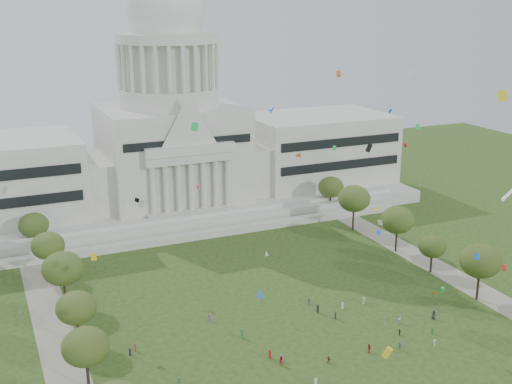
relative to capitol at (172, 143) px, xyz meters
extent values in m
plane|color=#2D4217|center=(0.00, -113.59, -22.30)|extent=(400.00, 400.00, 0.00)
cube|color=silver|center=(0.00, 1.41, -20.30)|extent=(160.00, 60.00, 4.00)
cube|color=silver|center=(0.00, -31.59, -21.30)|extent=(130.00, 3.00, 2.00)
cube|color=silver|center=(0.00, -23.59, -19.80)|extent=(140.00, 3.00, 5.00)
cube|color=beige|center=(55.00, 0.41, -7.30)|extent=(50.00, 34.00, 22.00)
cube|color=beige|center=(-27.00, -1.59, -10.30)|extent=(12.00, 26.00, 16.00)
cube|color=beige|center=(27.00, -1.59, -10.30)|extent=(12.00, 26.00, 16.00)
cube|color=beige|center=(0.00, 0.41, -4.30)|extent=(44.00, 38.00, 28.00)
cube|color=beige|center=(0.00, -19.59, -1.10)|extent=(28.00, 3.00, 2.40)
cube|color=black|center=(55.00, -16.79, -5.30)|extent=(46.00, 0.40, 11.00)
cylinder|color=beige|center=(0.00, 0.41, 15.10)|extent=(32.00, 32.00, 6.00)
cylinder|color=beige|center=(0.00, 0.41, 25.10)|extent=(28.00, 28.00, 14.00)
cylinder|color=silver|center=(0.00, 0.41, 33.60)|extent=(32.40, 32.40, 3.00)
cylinder|color=beige|center=(0.00, 0.41, 39.10)|extent=(22.00, 22.00, 8.00)
ellipsoid|color=white|center=(0.00, 0.41, 43.10)|extent=(25.00, 25.00, 26.20)
cube|color=gray|center=(-48.00, -83.59, -22.28)|extent=(8.00, 160.00, 0.04)
cube|color=gray|center=(48.00, -83.59, -22.28)|extent=(8.00, 160.00, 0.04)
cylinder|color=black|center=(-45.04, -96.29, -19.56)|extent=(0.56, 0.56, 5.47)
ellipsoid|color=#3B4D1B|center=(-45.04, -96.29, -13.77)|extent=(8.42, 8.42, 6.89)
cylinder|color=black|center=(44.17, -96.15, -19.19)|extent=(0.56, 0.56, 6.20)
ellipsoid|color=#364617|center=(44.17, -96.15, -12.62)|extent=(9.55, 9.55, 7.82)
cylinder|color=black|center=(-44.09, -79.67, -19.66)|extent=(0.56, 0.56, 5.27)
ellipsoid|color=#3C4D1B|center=(-44.09, -79.67, -14.07)|extent=(8.12, 8.12, 6.65)
cylinder|color=black|center=(44.40, -79.10, -20.02)|extent=(0.56, 0.56, 4.56)
ellipsoid|color=#304615|center=(44.40, -79.10, -15.19)|extent=(7.01, 7.01, 5.74)
cylinder|color=black|center=(-44.08, -61.17, -19.28)|extent=(0.56, 0.56, 6.03)
ellipsoid|color=#374F1B|center=(-44.08, -61.17, -12.89)|extent=(9.29, 9.29, 7.60)
cylinder|color=black|center=(44.76, -63.55, -19.31)|extent=(0.56, 0.56, 5.97)
ellipsoid|color=#38511A|center=(44.76, -63.55, -12.99)|extent=(9.19, 9.19, 7.52)
cylinder|color=black|center=(-45.22, -42.58, -19.59)|extent=(0.56, 0.56, 5.41)
ellipsoid|color=#3A4F1D|center=(-45.22, -42.58, -13.86)|extent=(8.33, 8.33, 6.81)
cylinder|color=black|center=(43.49, -43.40, -19.11)|extent=(0.56, 0.56, 6.37)
ellipsoid|color=#3B501E|center=(43.49, -43.40, -12.35)|extent=(9.82, 9.82, 8.03)
cylinder|color=black|center=(-46.87, -24.45, -19.64)|extent=(0.56, 0.56, 5.32)
ellipsoid|color=#304617|center=(-46.87, -24.45, -14.00)|extent=(8.19, 8.19, 6.70)
cylinder|color=black|center=(45.96, -25.46, -19.56)|extent=(0.56, 0.56, 5.47)
ellipsoid|color=#384716|center=(45.96, -25.46, -13.77)|extent=(8.42, 8.42, 6.89)
imported|color=#26262B|center=(28.64, -99.90, -21.28)|extent=(1.18, 1.02, 2.04)
imported|color=silver|center=(20.71, -98.52, -21.30)|extent=(1.13, 0.92, 2.00)
imported|color=#4C4C51|center=(13.99, -107.69, -21.38)|extent=(1.23, 1.30, 1.84)
imported|color=#B21E1E|center=(7.87, -106.02, -21.32)|extent=(0.65, 1.16, 1.96)
imported|color=olive|center=(-1.40, -106.23, -21.49)|extent=(1.20, 1.60, 1.61)
imported|color=#B21E1E|center=(-10.06, -103.01, -21.35)|extent=(1.07, 1.01, 1.89)
imported|color=silver|center=(21.27, -109.38, -21.53)|extent=(0.86, 1.11, 1.53)
imported|color=#26262B|center=(17.52, -102.85, -21.53)|extent=(0.51, 0.91, 1.53)
cube|color=silver|center=(18.73, -87.44, -21.49)|extent=(0.50, 0.48, 1.62)
cube|color=#B21E1E|center=(-34.30, -86.64, -21.51)|extent=(0.31, 0.44, 1.57)
cube|color=#994C8C|center=(-16.43, -80.92, -21.43)|extent=(0.47, 0.54, 1.73)
cube|color=olive|center=(-42.00, -87.93, -21.46)|extent=(0.50, 0.52, 1.67)
cube|color=silver|center=(12.98, -87.67, -21.51)|extent=(0.49, 0.44, 1.57)
cube|color=#26262B|center=(7.01, -86.89, -21.40)|extent=(0.41, 0.53, 1.79)
cube|color=#33723F|center=(24.18, -105.05, -21.54)|extent=(0.45, 0.47, 1.52)
cube|color=#33723F|center=(-12.83, -90.48, -21.33)|extent=(0.57, 0.59, 1.93)
cube|color=silver|center=(-7.39, -111.94, -21.52)|extent=(0.45, 0.32, 1.55)
cube|color=#994C8C|center=(-9.35, -102.09, -21.52)|extent=(0.32, 0.45, 1.55)
cube|color=#26262B|center=(9.03, -91.16, -21.46)|extent=(0.42, 0.51, 1.66)
cube|color=#4C4C51|center=(7.07, -82.67, -21.57)|extent=(0.44, 0.44, 1.45)
cube|color=#B21E1E|center=(-10.96, -100.06, -21.39)|extent=(0.36, 0.51, 1.80)
cube|color=#33723F|center=(-29.85, -101.63, -21.53)|extent=(0.48, 0.42, 1.53)
cube|color=#26262B|center=(-35.63, -88.04, -21.53)|extent=(0.38, 0.47, 1.53)
camera|label=1|loc=(-58.19, -199.99, 44.16)|focal=45.00mm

